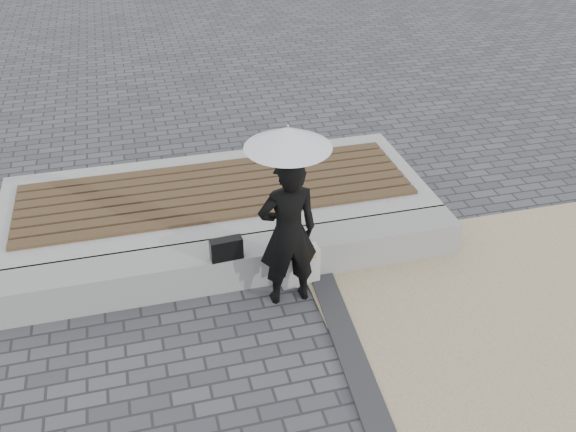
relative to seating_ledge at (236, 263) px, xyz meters
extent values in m
plane|color=#4A4A4F|center=(0.00, -1.60, -0.20)|extent=(80.00, 80.00, 0.00)
cube|color=#2F2F31|center=(0.75, -2.10, -0.18)|extent=(0.61, 5.20, 0.04)
cube|color=gray|center=(0.00, 0.00, 0.00)|extent=(5.00, 0.45, 0.40)
cube|color=#ADADA8|center=(0.00, 1.20, 0.00)|extent=(5.00, 2.00, 0.40)
imported|color=black|center=(0.45, -0.46, 0.61)|extent=(0.60, 0.40, 1.62)
cylinder|color=#A3A3A7|center=(0.45, -0.46, 1.13)|extent=(0.01, 0.01, 0.80)
cone|color=silver|center=(0.45, -0.46, 1.62)|extent=(0.80, 0.80, 0.19)
sphere|color=#A3A3A7|center=(0.45, -0.46, 1.73)|extent=(0.03, 0.03, 0.03)
cube|color=black|center=(-0.12, -0.17, 0.32)|extent=(0.34, 0.14, 0.23)
cube|color=#B8B7B3|center=(0.63, -0.24, 0.01)|extent=(0.41, 0.19, 0.43)
cube|color=#D14736|center=(0.63, -0.29, 0.23)|extent=(0.33, 0.26, 0.01)
camera|label=1|loc=(-0.86, -5.41, 4.08)|focal=39.98mm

